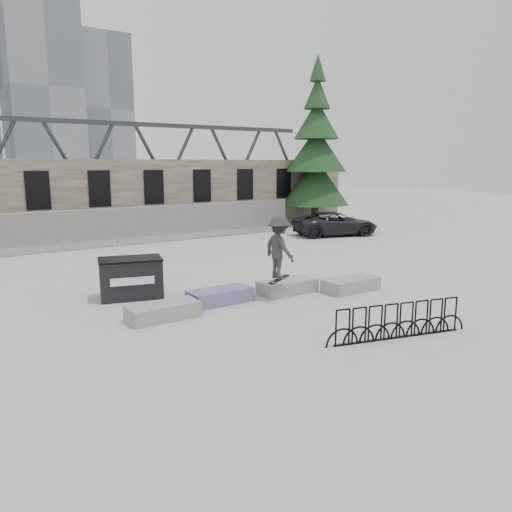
{
  "coord_description": "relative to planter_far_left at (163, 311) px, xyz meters",
  "views": [
    {
      "loc": [
        -8.46,
        -12.84,
        4.34
      ],
      "look_at": [
        0.61,
        0.49,
        1.3
      ],
      "focal_mm": 35.0,
      "sensor_mm": 36.0,
      "label": 1
    }
  ],
  "objects": [
    {
      "name": "planter_center_right",
      "position": [
        4.61,
        0.27,
        0.0
      ],
      "size": [
        2.0,
        0.9,
        0.44
      ],
      "color": "gray",
      "rests_on": "ground"
    },
    {
      "name": "skateboarder",
      "position": [
        3.85,
        -0.26,
        1.45
      ],
      "size": [
        0.81,
        1.28,
        2.1
      ],
      "rotation": [
        0.0,
        0.0,
        1.58
      ],
      "color": "#2B2C2E",
      "rests_on": "ground"
    },
    {
      "name": "spruce_tree",
      "position": [
        17.79,
        14.13,
        4.53
      ],
      "size": [
        4.69,
        4.69,
        11.5
      ],
      "color": "#38281E",
      "rests_on": "ground"
    },
    {
      "name": "truss_bridge",
      "position": [
        13.04,
        55.25,
        3.89
      ],
      "size": [
        70.0,
        3.0,
        9.8
      ],
      "color": "#2D3033",
      "rests_on": "ground"
    },
    {
      "name": "planter_offset",
      "position": [
        6.58,
        -0.73,
        0.0
      ],
      "size": [
        2.0,
        0.9,
        0.44
      ],
      "color": "gray",
      "rests_on": "ground"
    },
    {
      "name": "dumpster",
      "position": [
        0.07,
        2.69,
        0.42
      ],
      "size": [
        2.23,
        1.69,
        1.3
      ],
      "rotation": [
        0.0,
        0.0,
        -0.27
      ],
      "color": "black",
      "rests_on": "ground"
    },
    {
      "name": "planter_center_left",
      "position": [
        2.14,
        0.51,
        0.0
      ],
      "size": [
        2.0,
        0.9,
        0.44
      ],
      "color": "navy",
      "rests_on": "ground"
    },
    {
      "name": "bike_rack",
      "position": [
        4.21,
        -4.76,
        0.2
      ],
      "size": [
        3.92,
        1.07,
        0.9
      ],
      "rotation": [
        0.0,
        0.0,
        -0.26
      ],
      "color": "black",
      "rests_on": "ground"
    },
    {
      "name": "stone_wall",
      "position": [
        3.04,
        16.49,
        2.01
      ],
      "size": [
        36.0,
        2.58,
        4.5
      ],
      "color": "brown",
      "rests_on": "ground"
    },
    {
      "name": "planter_far_left",
      "position": [
        0.0,
        0.0,
        0.0
      ],
      "size": [
        2.0,
        0.9,
        0.44
      ],
      "color": "gray",
      "rests_on": "ground"
    },
    {
      "name": "chainlink_fence",
      "position": [
        3.04,
        12.75,
        0.79
      ],
      "size": [
        22.06,
        0.06,
        2.02
      ],
      "color": "gray",
      "rests_on": "ground"
    },
    {
      "name": "ground",
      "position": [
        3.04,
        0.25,
        -0.24
      ],
      "size": [
        120.0,
        120.0,
        0.0
      ],
      "primitive_type": "plane",
      "color": "#A7A7A2",
      "rests_on": "ground"
    },
    {
      "name": "suv",
      "position": [
        15.3,
        9.36,
        0.46
      ],
      "size": [
        5.54,
        3.74,
        1.41
      ],
      "primitive_type": "imported",
      "rotation": [
        0.0,
        0.0,
        1.27
      ],
      "color": "black",
      "rests_on": "ground"
    }
  ]
}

